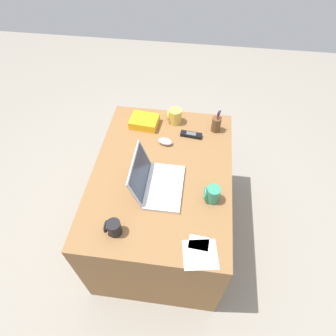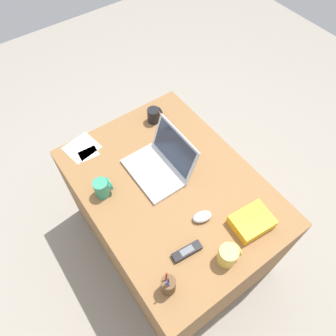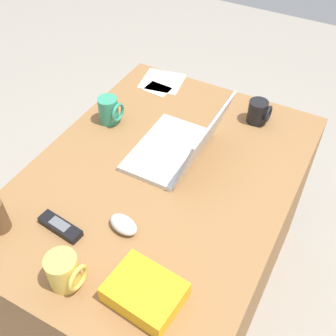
# 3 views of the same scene
# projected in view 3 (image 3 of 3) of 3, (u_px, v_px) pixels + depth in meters

# --- Properties ---
(ground_plane) EXTENTS (6.00, 6.00, 0.00)m
(ground_plane) POSITION_uv_depth(u_px,v_px,m) (162.00, 284.00, 1.92)
(ground_plane) COLOR gray
(desk) EXTENTS (1.17, 0.86, 0.73)m
(desk) POSITION_uv_depth(u_px,v_px,m) (161.00, 238.00, 1.66)
(desk) COLOR olive
(desk) RESTS_ON ground
(laptop) EXTENTS (0.33, 0.28, 0.22)m
(laptop) POSITION_uv_depth(u_px,v_px,m) (179.00, 146.00, 1.44)
(laptop) COLOR silver
(laptop) RESTS_ON desk
(computer_mouse) EXTENTS (0.08, 0.11, 0.04)m
(computer_mouse) POSITION_uv_depth(u_px,v_px,m) (123.00, 224.00, 1.23)
(computer_mouse) COLOR silver
(computer_mouse) RESTS_ON desk
(coffee_mug_white) EXTENTS (0.07, 0.09, 0.09)m
(coffee_mug_white) POSITION_uv_depth(u_px,v_px,m) (258.00, 112.00, 1.58)
(coffee_mug_white) COLOR black
(coffee_mug_white) RESTS_ON desk
(coffee_mug_tall) EXTENTS (0.09, 0.10, 0.11)m
(coffee_mug_tall) POSITION_uv_depth(u_px,v_px,m) (65.00, 271.00, 1.08)
(coffee_mug_tall) COLOR #E0BC4C
(coffee_mug_tall) RESTS_ON desk
(coffee_mug_spare) EXTENTS (0.08, 0.09, 0.11)m
(coffee_mug_spare) POSITION_uv_depth(u_px,v_px,m) (109.00, 110.00, 1.57)
(coffee_mug_spare) COLOR #338C6B
(coffee_mug_spare) RESTS_ON desk
(cordless_phone) EXTENTS (0.06, 0.15, 0.03)m
(cordless_phone) POSITION_uv_depth(u_px,v_px,m) (60.00, 227.00, 1.24)
(cordless_phone) COLOR black
(cordless_phone) RESTS_ON desk
(snack_bag) EXTENTS (0.16, 0.20, 0.06)m
(snack_bag) POSITION_uv_depth(u_px,v_px,m) (145.00, 292.00, 1.07)
(snack_bag) COLOR #F2AD19
(snack_bag) RESTS_ON desk
(paper_note_near_laptop) EXTENTS (0.19, 0.20, 0.00)m
(paper_note_near_laptop) POSITION_uv_depth(u_px,v_px,m) (162.00, 81.00, 1.80)
(paper_note_near_laptop) COLOR white
(paper_note_near_laptop) RESTS_ON desk
(paper_note_left) EXTENTS (0.09, 0.11, 0.00)m
(paper_note_left) POSITION_uv_depth(u_px,v_px,m) (157.00, 89.00, 1.76)
(paper_note_left) COLOR white
(paper_note_left) RESTS_ON desk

